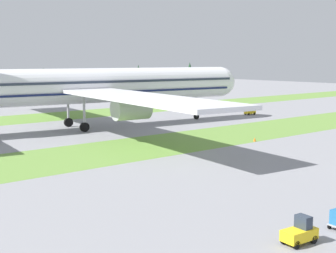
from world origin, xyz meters
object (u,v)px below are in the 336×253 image
at_px(taxiway_marker_1, 255,139).
at_px(baggage_tug, 300,232).
at_px(airliner, 86,86).
at_px(pushback_tractor, 250,111).

bearing_deg(taxiway_marker_1, baggage_tug, -135.40).
distance_m(airliner, pushback_tractor, 41.53).
height_order(airliner, baggage_tug, airliner).
bearing_deg(pushback_tractor, baggage_tug, 139.99).
xyz_separation_m(baggage_tug, taxiway_marker_1, (30.23, 29.82, -0.50)).
distance_m(airliner, baggage_tug, 62.11).
bearing_deg(pushback_tractor, airliner, 90.00).
distance_m(airliner, taxiway_marker_1, 33.17).
bearing_deg(taxiway_marker_1, airliner, 114.05).
distance_m(pushback_tractor, taxiway_marker_1, 37.02).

